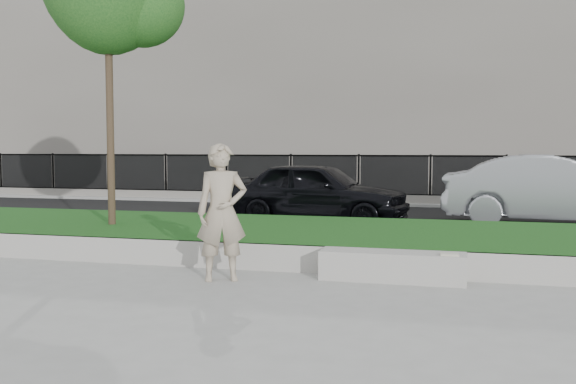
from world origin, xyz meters
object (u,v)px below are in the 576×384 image
(stone_bench, at_px, (392,266))
(car_silver, at_px, (554,190))
(man, at_px, (222,212))
(book, at_px, (450,254))
(car_dark, at_px, (317,192))

(stone_bench, bearing_deg, car_silver, 66.58)
(stone_bench, relative_size, man, 1.05)
(man, xyz_separation_m, book, (3.03, 0.45, -0.52))
(book, bearing_deg, car_dark, 113.22)
(man, xyz_separation_m, car_dark, (-0.09, 6.54, -0.17))
(stone_bench, xyz_separation_m, book, (0.76, -0.12, 0.22))
(car_silver, bearing_deg, car_dark, 101.07)
(book, height_order, car_silver, car_silver)
(book, relative_size, car_silver, 0.05)
(stone_bench, height_order, man, man)
(book, bearing_deg, stone_bench, 167.36)
(book, distance_m, car_dark, 6.85)
(stone_bench, relative_size, car_dark, 0.46)
(man, relative_size, car_dark, 0.44)
(car_dark, bearing_deg, car_silver, -72.52)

